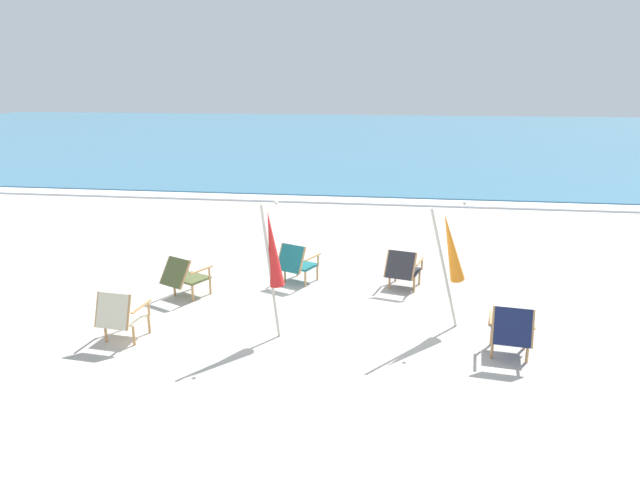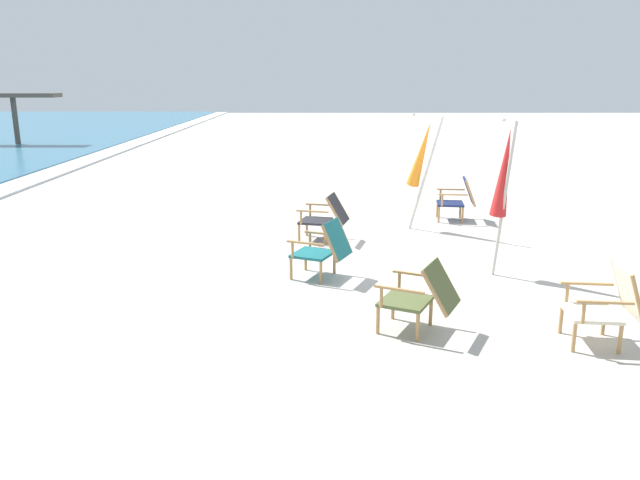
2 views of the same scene
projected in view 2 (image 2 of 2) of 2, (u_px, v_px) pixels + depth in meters
The scene contains 8 objects.
ground_plane at pixel (434, 259), 9.22m from camera, with size 80.00×80.00×0.00m, color #B2AAA0.
beach_chair_far_center at pixel (459, 198), 11.65m from camera, with size 0.66×0.76×0.81m.
beach_chair_back_left at pixel (421, 295), 6.48m from camera, with size 0.86×0.95×0.77m.
beach_chair_front_left at pixel (324, 247), 8.26m from camera, with size 0.81×0.89×0.80m.
beach_chair_mid_center at pixel (608, 303), 6.20m from camera, with size 0.65×0.72×0.82m.
beach_chair_back_right at pixel (326, 216), 10.20m from camera, with size 0.75×0.89×0.78m.
umbrella_furled_orange at pixel (422, 155), 10.64m from camera, with size 0.66×0.56×2.03m.
umbrella_furled_red at pixel (504, 175), 8.10m from camera, with size 0.40×0.35×2.12m.
Camera 2 is at (-8.85, 1.70, 2.60)m, focal length 35.00 mm.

